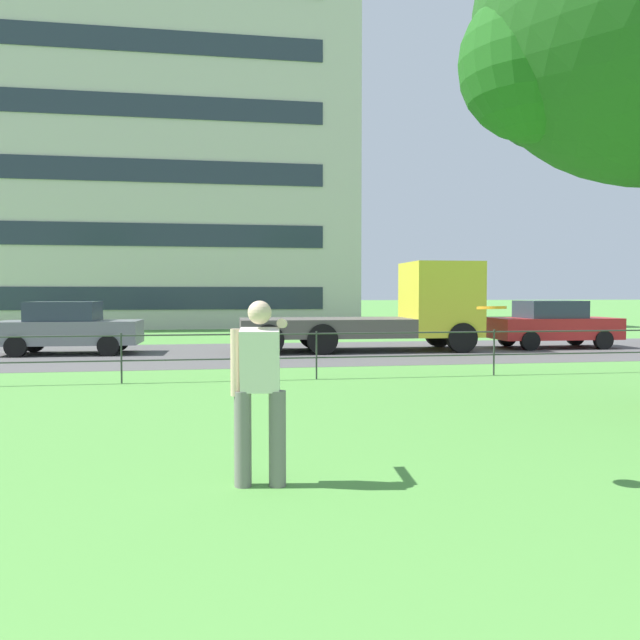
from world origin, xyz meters
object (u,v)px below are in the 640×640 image
(person_thrower, at_px, (260,386))
(car_grey_far_right, at_px, (68,328))
(apartment_building_background, at_px, (127,165))
(flatbed_truck_far_left, at_px, (395,311))
(car_red_right, at_px, (553,324))
(frisbee, at_px, (492,308))

(person_thrower, bearing_deg, car_grey_far_right, 109.25)
(person_thrower, distance_m, apartment_building_background, 34.76)
(flatbed_truck_far_left, bearing_deg, person_thrower, -110.89)
(flatbed_truck_far_left, bearing_deg, car_red_right, 0.61)
(car_grey_far_right, xyz_separation_m, apartment_building_background, (-0.95, 19.70, 8.60))
(person_thrower, bearing_deg, flatbed_truck_far_left, 69.11)
(car_red_right, distance_m, apartment_building_background, 27.04)
(car_red_right, bearing_deg, frisbee, -121.35)
(flatbed_truck_far_left, distance_m, apartment_building_background, 24.14)
(frisbee, relative_size, car_red_right, 0.08)
(frisbee, height_order, car_red_right, frisbee)
(frisbee, distance_m, car_red_right, 15.91)
(person_thrower, relative_size, apartment_building_background, 0.07)
(person_thrower, xyz_separation_m, frisbee, (2.13, -0.31, 0.73))
(car_red_right, bearing_deg, person_thrower, -128.09)
(person_thrower, bearing_deg, apartment_building_background, 99.69)
(car_red_right, relative_size, apartment_building_background, 0.16)
(person_thrower, height_order, apartment_building_background, apartment_building_background)
(person_thrower, xyz_separation_m, apartment_building_background, (-5.68, 33.23, 8.45))
(flatbed_truck_far_left, bearing_deg, apartment_building_background, 118.13)
(car_grey_far_right, distance_m, flatbed_truck_far_left, 9.78)
(car_grey_far_right, relative_size, car_red_right, 1.01)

